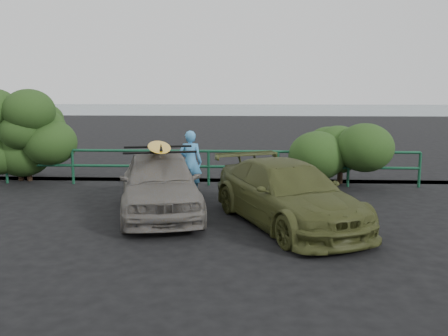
% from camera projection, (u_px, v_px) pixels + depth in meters
% --- Properties ---
extents(ground, '(80.00, 80.00, 0.00)m').
position_uv_depth(ground, '(136.00, 235.00, 9.62)').
color(ground, black).
extents(ocean, '(200.00, 200.00, 0.00)m').
position_uv_depth(ocean, '(234.00, 107.00, 68.76)').
color(ocean, slate).
rests_on(ocean, ground).
extents(guardrail, '(14.00, 0.08, 1.04)m').
position_uv_depth(guardrail, '(174.00, 167.00, 14.47)').
color(guardrail, '#14472D').
rests_on(guardrail, ground).
extents(shrub_left, '(3.20, 2.40, 2.55)m').
position_uv_depth(shrub_left, '(17.00, 139.00, 14.98)').
color(shrub_left, '#254318').
rests_on(shrub_left, ground).
extents(shrub_right, '(3.20, 2.40, 2.26)m').
position_uv_depth(shrub_right, '(346.00, 146.00, 14.61)').
color(shrub_right, '#254318').
rests_on(shrub_right, ground).
extents(sedan, '(2.59, 4.50, 1.44)m').
position_uv_depth(sedan, '(160.00, 183.00, 11.11)').
color(sedan, '#67625C').
rests_on(sedan, ground).
extents(olive_vehicle, '(3.53, 4.85, 1.31)m').
position_uv_depth(olive_vehicle, '(288.00, 194.00, 10.25)').
color(olive_vehicle, '#41461F').
rests_on(olive_vehicle, ground).
extents(man, '(0.65, 0.46, 1.69)m').
position_uv_depth(man, '(190.00, 162.00, 13.28)').
color(man, '#4390CA').
rests_on(man, ground).
extents(roof_rack, '(1.75, 1.40, 0.05)m').
position_uv_depth(roof_rack, '(159.00, 149.00, 10.99)').
color(roof_rack, black).
rests_on(roof_rack, sedan).
extents(surfboard, '(1.01, 2.45, 0.07)m').
position_uv_depth(surfboard, '(159.00, 147.00, 10.98)').
color(surfboard, gold).
rests_on(surfboard, roof_rack).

